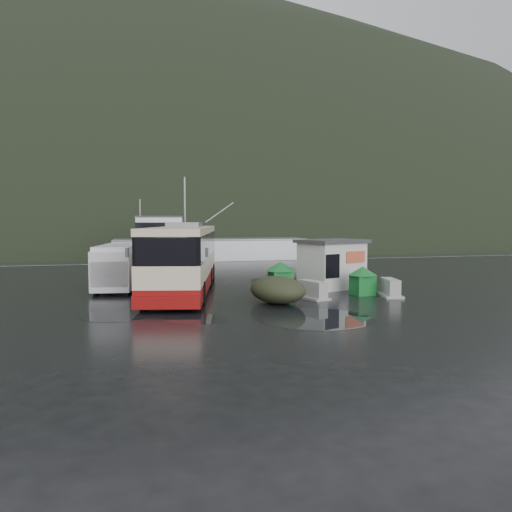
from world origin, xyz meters
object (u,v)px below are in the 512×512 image
object	(u,v)px
white_van	(120,289)
waste_bin_left	(280,291)
waste_bin_right	(362,295)
jersey_barrier_a	(313,299)
dome_tent	(277,303)
ticket_kiosk	(331,288)
fishing_trawler	(211,255)
coach_bus	(184,292)
jersey_barrier_b	(390,297)

from	to	relation	value
white_van	waste_bin_left	bearing A→B (deg)	-10.66
waste_bin_right	jersey_barrier_a	size ratio (longest dim) A/B	0.83
dome_tent	white_van	bearing A→B (deg)	135.41
waste_bin_left	ticket_kiosk	size ratio (longest dim) A/B	0.45
white_van	fishing_trawler	bearing A→B (deg)	79.13
waste_bin_right	white_van	bearing A→B (deg)	155.11
white_van	dome_tent	size ratio (longest dim) A/B	1.88
waste_bin_left	jersey_barrier_a	size ratio (longest dim) A/B	0.90
white_van	ticket_kiosk	xyz separation A→B (m)	(11.25, -2.65, 0.00)
white_van	fishing_trawler	xyz separation A→B (m)	(9.56, 24.99, 0.00)
coach_bus	waste_bin_left	size ratio (longest dim) A/B	8.29
coach_bus	jersey_barrier_b	size ratio (longest dim) A/B	7.37
waste_bin_right	ticket_kiosk	distance (m)	2.81
coach_bus	jersey_barrier_a	bearing A→B (deg)	-22.33
waste_bin_left	fishing_trawler	world-z (taller)	fishing_trawler
coach_bus	ticket_kiosk	size ratio (longest dim) A/B	3.76
dome_tent	waste_bin_right	bearing A→B (deg)	14.83
coach_bus	jersey_barrier_a	distance (m)	6.89
dome_tent	jersey_barrier_b	xyz separation A→B (m)	(5.93, 0.44, 0.00)
jersey_barrier_b	ticket_kiosk	bearing A→B (deg)	112.30
waste_bin_left	fishing_trawler	xyz separation A→B (m)	(1.42, 28.07, 0.00)
waste_bin_left	waste_bin_right	size ratio (longest dim) A/B	1.08
white_van	dome_tent	bearing A→B (deg)	-34.50
ticket_kiosk	fishing_trawler	xyz separation A→B (m)	(-1.68, 27.63, 0.00)
waste_bin_right	ticket_kiosk	size ratio (longest dim) A/B	0.42
waste_bin_right	jersey_barrier_b	world-z (taller)	waste_bin_right
ticket_kiosk	jersey_barrier_b	world-z (taller)	ticket_kiosk
ticket_kiosk	jersey_barrier_a	distance (m)	4.08
white_van	dome_tent	world-z (taller)	white_van
white_van	waste_bin_left	xyz separation A→B (m)	(8.14, -3.08, 0.00)
coach_bus	white_van	xyz separation A→B (m)	(-3.21, 1.92, 0.00)
jersey_barrier_b	fishing_trawler	world-z (taller)	fishing_trawler
white_van	waste_bin_right	distance (m)	12.88
waste_bin_left	dome_tent	xyz separation A→B (m)	(-1.34, -3.63, 0.00)
dome_tent	jersey_barrier_a	xyz separation A→B (m)	(2.01, 0.78, 0.00)
jersey_barrier_a	jersey_barrier_b	distance (m)	3.93
waste_bin_right	jersey_barrier_b	distance (m)	1.36
white_van	jersey_barrier_a	world-z (taller)	white_van
coach_bus	jersey_barrier_b	xyz separation A→B (m)	(9.53, -4.35, 0.00)
waste_bin_left	ticket_kiosk	distance (m)	3.13
white_van	coach_bus	bearing A→B (deg)	-20.81
jersey_barrier_a	fishing_trawler	bearing A→B (deg)	88.62
waste_bin_left	coach_bus	bearing A→B (deg)	166.73
jersey_barrier_b	waste_bin_right	bearing A→B (deg)	141.01
waste_bin_right	dome_tent	size ratio (longest dim) A/B	0.46
jersey_barrier_b	fishing_trawler	xyz separation A→B (m)	(-3.17, 31.26, 0.00)
waste_bin_left	dome_tent	world-z (taller)	waste_bin_left
dome_tent	fishing_trawler	bearing A→B (deg)	85.03
waste_bin_right	ticket_kiosk	xyz separation A→B (m)	(-0.43, 2.77, 0.00)
coach_bus	white_van	distance (m)	3.74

